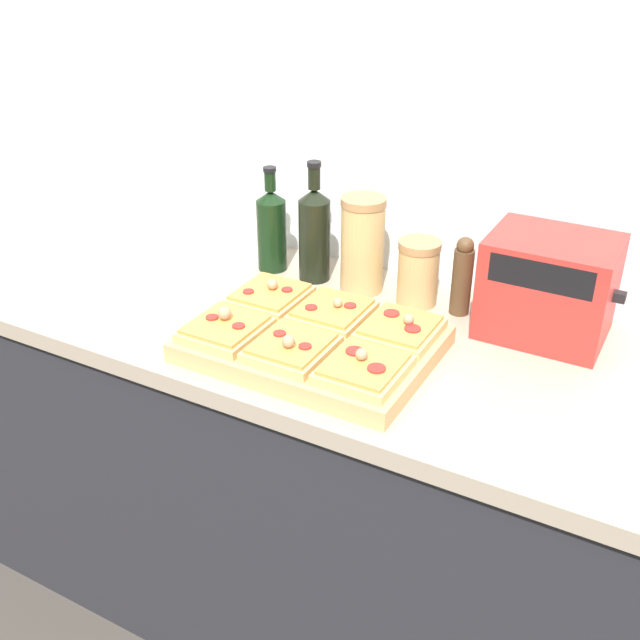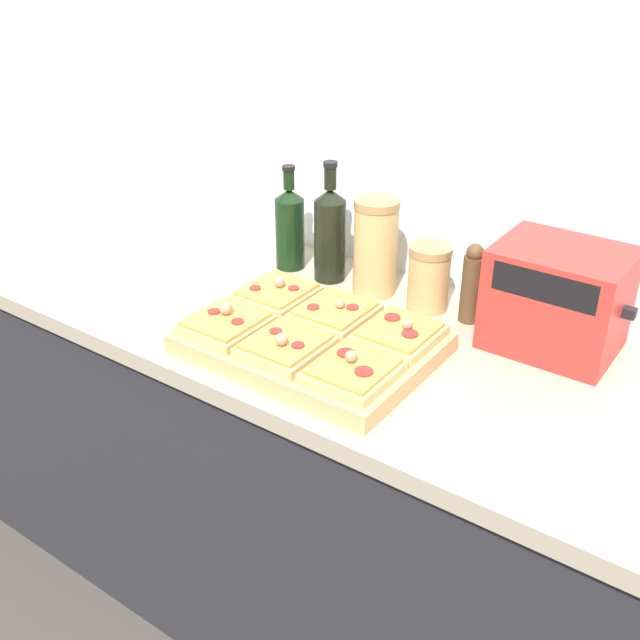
% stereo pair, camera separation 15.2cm
% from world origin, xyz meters
% --- Properties ---
extents(wall_back, '(6.00, 0.06, 2.50)m').
position_xyz_m(wall_back, '(0.00, 0.67, 1.25)').
color(wall_back, silver).
rests_on(wall_back, ground_plane).
extents(kitchen_counter, '(2.63, 0.67, 0.90)m').
position_xyz_m(kitchen_counter, '(0.00, 0.32, 0.45)').
color(kitchen_counter, '#232328').
rests_on(kitchen_counter, ground_plane).
extents(cutting_board, '(0.48, 0.35, 0.04)m').
position_xyz_m(cutting_board, '(-0.06, 0.20, 0.92)').
color(cutting_board, tan).
rests_on(cutting_board, kitchen_counter).
extents(pizza_slice_back_left, '(0.14, 0.16, 0.05)m').
position_xyz_m(pizza_slice_back_left, '(-0.21, 0.29, 0.95)').
color(pizza_slice_back_left, tan).
rests_on(pizza_slice_back_left, cutting_board).
extents(pizza_slice_back_center, '(0.14, 0.16, 0.05)m').
position_xyz_m(pizza_slice_back_center, '(-0.06, 0.29, 0.95)').
color(pizza_slice_back_center, tan).
rests_on(pizza_slice_back_center, cutting_board).
extents(pizza_slice_back_right, '(0.14, 0.16, 0.05)m').
position_xyz_m(pizza_slice_back_right, '(0.10, 0.29, 0.95)').
color(pizza_slice_back_right, tan).
rests_on(pizza_slice_back_right, cutting_board).
extents(pizza_slice_front_left, '(0.14, 0.16, 0.06)m').
position_xyz_m(pizza_slice_front_left, '(-0.21, 0.12, 0.95)').
color(pizza_slice_front_left, tan).
rests_on(pizza_slice_front_left, cutting_board).
extents(pizza_slice_front_center, '(0.14, 0.16, 0.05)m').
position_xyz_m(pizza_slice_front_center, '(-0.06, 0.12, 0.95)').
color(pizza_slice_front_center, tan).
rests_on(pizza_slice_front_center, cutting_board).
extents(pizza_slice_front_right, '(0.14, 0.16, 0.05)m').
position_xyz_m(pizza_slice_front_right, '(0.10, 0.12, 0.95)').
color(pizza_slice_front_right, tan).
rests_on(pizza_slice_front_right, cutting_board).
extents(olive_oil_bottle, '(0.07, 0.07, 0.26)m').
position_xyz_m(olive_oil_bottle, '(-0.35, 0.51, 1.00)').
color(olive_oil_bottle, black).
rests_on(olive_oil_bottle, kitchen_counter).
extents(wine_bottle, '(0.08, 0.08, 0.29)m').
position_xyz_m(wine_bottle, '(-0.23, 0.51, 1.02)').
color(wine_bottle, black).
rests_on(wine_bottle, kitchen_counter).
extents(grain_jar_tall, '(0.10, 0.10, 0.23)m').
position_xyz_m(grain_jar_tall, '(-0.10, 0.51, 1.01)').
color(grain_jar_tall, tan).
rests_on(grain_jar_tall, kitchen_counter).
extents(grain_jar_short, '(0.10, 0.10, 0.15)m').
position_xyz_m(grain_jar_short, '(0.04, 0.51, 0.97)').
color(grain_jar_short, tan).
rests_on(grain_jar_short, kitchen_counter).
extents(pepper_mill, '(0.04, 0.04, 0.18)m').
position_xyz_m(pepper_mill, '(0.14, 0.51, 0.99)').
color(pepper_mill, '#47331E').
rests_on(pepper_mill, kitchen_counter).
extents(toaster_oven, '(0.28, 0.20, 0.22)m').
position_xyz_m(toaster_oven, '(0.33, 0.51, 1.00)').
color(toaster_oven, red).
rests_on(toaster_oven, kitchen_counter).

